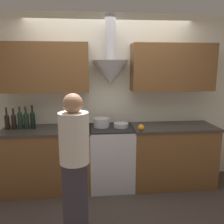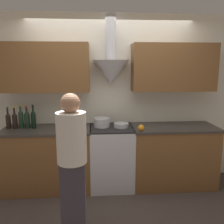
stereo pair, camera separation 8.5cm
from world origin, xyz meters
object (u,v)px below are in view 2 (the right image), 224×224
(wine_bottle_2, at_px, (21,119))
(person_foreground_left, at_px, (72,161))
(stock_pot, at_px, (102,122))
(stove_range, at_px, (112,157))
(wine_bottle_1, at_px, (15,120))
(orange_fruit, at_px, (141,128))
(wine_bottle_0, at_px, (8,120))
(wine_bottle_4, at_px, (33,119))
(wine_bottle_3, at_px, (27,119))
(mixing_bowl, at_px, (121,125))

(wine_bottle_2, xyz_separation_m, person_foreground_left, (0.84, -1.14, -0.20))
(stock_pot, bearing_deg, wine_bottle_2, -179.85)
(stove_range, relative_size, person_foreground_left, 0.59)
(wine_bottle_1, bearing_deg, orange_fruit, -8.35)
(wine_bottle_0, height_order, stock_pot, wine_bottle_0)
(person_foreground_left, bearing_deg, orange_fruit, 44.95)
(wine_bottle_1, relative_size, wine_bottle_4, 0.95)
(orange_fruit, bearing_deg, stock_pot, 153.73)
(wine_bottle_3, distance_m, stock_pot, 1.09)
(stock_pot, bearing_deg, orange_fruit, -26.27)
(wine_bottle_1, height_order, person_foreground_left, person_foreground_left)
(wine_bottle_1, bearing_deg, wine_bottle_0, -179.60)
(stove_range, distance_m, wine_bottle_4, 1.28)
(wine_bottle_2, bearing_deg, wine_bottle_0, -179.65)
(wine_bottle_2, relative_size, person_foreground_left, 0.22)
(wine_bottle_2, distance_m, orange_fruit, 1.73)
(mixing_bowl, height_order, orange_fruit, orange_fruit)
(wine_bottle_0, relative_size, wine_bottle_4, 0.93)
(wine_bottle_0, bearing_deg, orange_fruit, -7.92)
(wine_bottle_4, relative_size, person_foreground_left, 0.22)
(wine_bottle_4, bearing_deg, wine_bottle_2, 178.17)
(wine_bottle_1, xyz_separation_m, orange_fruit, (1.80, -0.26, -0.08))
(orange_fruit, height_order, person_foreground_left, person_foreground_left)
(stove_range, height_order, wine_bottle_4, wine_bottle_4)
(stove_range, height_order, wine_bottle_1, wine_bottle_1)
(wine_bottle_1, distance_m, person_foreground_left, 1.48)
(wine_bottle_3, xyz_separation_m, person_foreground_left, (0.75, -1.14, -0.19))
(wine_bottle_0, bearing_deg, stock_pot, 0.18)
(person_foreground_left, bearing_deg, wine_bottle_0, 131.78)
(mixing_bowl, bearing_deg, orange_fruit, -40.76)
(orange_fruit, bearing_deg, stove_range, 150.52)
(stove_range, relative_size, mixing_bowl, 4.31)
(wine_bottle_0, distance_m, person_foreground_left, 1.54)
(wine_bottle_4, bearing_deg, person_foreground_left, -59.88)
(wine_bottle_0, xyz_separation_m, wine_bottle_3, (0.27, 0.01, 0.01))
(wine_bottle_2, distance_m, wine_bottle_3, 0.08)
(wine_bottle_0, height_order, person_foreground_left, person_foreground_left)
(mixing_bowl, xyz_separation_m, person_foreground_left, (-0.62, -1.09, -0.09))
(stove_range, distance_m, wine_bottle_1, 1.52)
(wine_bottle_1, xyz_separation_m, mixing_bowl, (1.54, -0.04, -0.10))
(stock_pot, bearing_deg, wine_bottle_4, -179.49)
(wine_bottle_4, distance_m, person_foreground_left, 1.32)
(wine_bottle_4, height_order, person_foreground_left, person_foreground_left)
(stock_pot, xyz_separation_m, orange_fruit, (0.54, -0.27, -0.02))
(wine_bottle_2, xyz_separation_m, wine_bottle_3, (0.08, 0.01, -0.01))
(wine_bottle_2, height_order, wine_bottle_3, wine_bottle_2)
(stove_range, relative_size, orange_fruit, 10.40)
(stock_pot, relative_size, orange_fruit, 2.63)
(mixing_bowl, distance_m, orange_fruit, 0.34)
(stock_pot, xyz_separation_m, mixing_bowl, (0.29, -0.05, -0.04))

